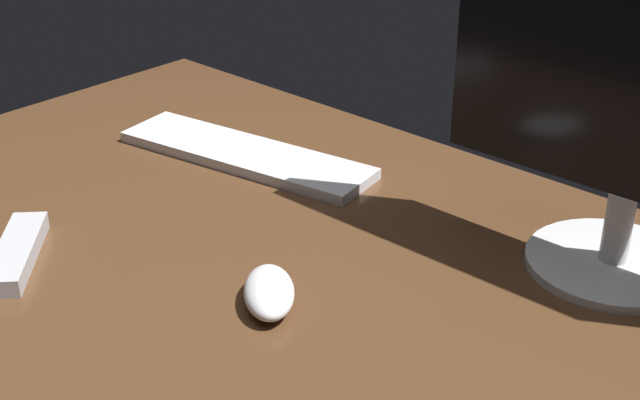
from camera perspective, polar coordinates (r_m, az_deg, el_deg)
name	(u,v)px	position (r cm, az deg, el deg)	size (l,w,h in cm)	color
desk	(285,259)	(116.50, -2.22, -3.75)	(140.00, 84.00, 2.00)	#4C301C
keyboard	(245,155)	(141.39, -4.74, 2.88)	(42.43, 11.05, 1.66)	silver
computer_mouse	(269,292)	(105.02, -3.24, -5.82)	(11.09, 5.89, 3.45)	silver
tv_remote	(17,253)	(119.66, -18.60, -3.19)	(17.43, 4.48, 2.40)	#B7B7BC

